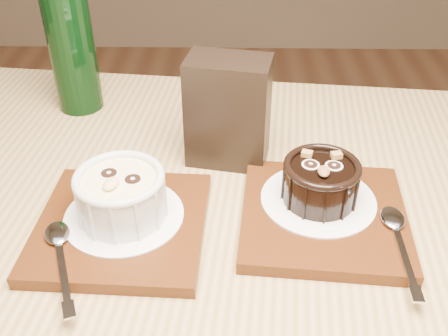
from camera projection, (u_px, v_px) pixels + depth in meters
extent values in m
cube|color=olive|center=(216.00, 263.00, 0.56)|extent=(1.27, 0.91, 0.04)
cube|color=#4B230C|center=(122.00, 226.00, 0.57)|extent=(0.19, 0.19, 0.01)
cylinder|color=white|center=(124.00, 215.00, 0.57)|extent=(0.13, 0.13, 0.00)
cylinder|color=silver|center=(122.00, 198.00, 0.56)|extent=(0.09, 0.09, 0.05)
cylinder|color=#F7EF97|center=(119.00, 180.00, 0.54)|extent=(0.08, 0.08, 0.00)
torus|color=silver|center=(119.00, 178.00, 0.54)|extent=(0.10, 0.10, 0.01)
cylinder|color=black|center=(109.00, 173.00, 0.55)|extent=(0.02, 0.02, 0.00)
cylinder|color=black|center=(133.00, 179.00, 0.54)|extent=(0.02, 0.02, 0.00)
ellipsoid|color=#E2C484|center=(111.00, 184.00, 0.53)|extent=(0.02, 0.03, 0.01)
cube|color=#4B230C|center=(323.00, 216.00, 0.58)|extent=(0.19, 0.19, 0.01)
cylinder|color=white|center=(318.00, 199.00, 0.59)|extent=(0.13, 0.13, 0.00)
cylinder|color=black|center=(320.00, 184.00, 0.58)|extent=(0.08, 0.08, 0.04)
cylinder|color=black|center=(322.00, 169.00, 0.57)|extent=(0.07, 0.07, 0.00)
torus|color=black|center=(323.00, 166.00, 0.57)|extent=(0.09, 0.09, 0.01)
cylinder|color=black|center=(311.00, 164.00, 0.57)|extent=(0.02, 0.02, 0.00)
cylinder|color=black|center=(334.00, 165.00, 0.57)|extent=(0.02, 0.02, 0.00)
ellipsoid|color=brown|center=(324.00, 171.00, 0.55)|extent=(0.01, 0.02, 0.01)
cube|color=olive|center=(307.00, 154.00, 0.58)|extent=(0.01, 0.01, 0.01)
cube|color=olive|center=(336.00, 155.00, 0.58)|extent=(0.01, 0.01, 0.01)
cube|color=black|center=(228.00, 112.00, 0.65)|extent=(0.11, 0.08, 0.14)
cylinder|color=black|center=(73.00, 52.00, 0.75)|extent=(0.07, 0.07, 0.17)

